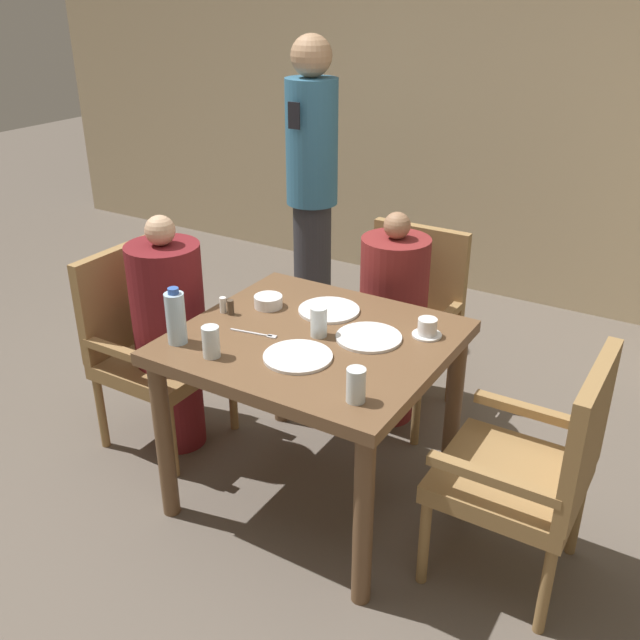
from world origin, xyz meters
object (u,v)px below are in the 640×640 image
at_px(teacup_with_saucer, 427,328).
at_px(glass_tall_near, 319,322).
at_px(plate_main_right, 329,310).
at_px(diner_in_left_chair, 170,333).
at_px(standing_host, 312,183).
at_px(plate_main_left, 369,337).
at_px(plate_dessert_center, 298,357).
at_px(chair_left_side, 149,341).
at_px(bowl_small, 268,301).
at_px(glass_tall_mid, 211,342).
at_px(chair_right_side, 536,466).
at_px(glass_tall_far, 356,385).
at_px(diner_in_far_chair, 393,317).
at_px(water_bottle, 176,317).
at_px(chair_far_side, 405,316).

relative_size(teacup_with_saucer, glass_tall_near, 0.97).
xyz_separation_m(plate_main_right, glass_tall_near, (0.08, -0.21, 0.05)).
xyz_separation_m(diner_in_left_chair, standing_host, (-0.09, 1.35, 0.36)).
bearing_deg(plate_main_left, glass_tall_near, -156.86).
height_order(diner_in_left_chair, plate_dessert_center, diner_in_left_chair).
xyz_separation_m(chair_left_side, bowl_small, (0.59, 0.13, 0.29)).
relative_size(diner_in_left_chair, plate_dessert_center, 4.40).
bearing_deg(plate_dessert_center, plate_main_right, 104.82).
bearing_deg(chair_left_side, glass_tall_mid, -26.49).
xyz_separation_m(diner_in_left_chair, glass_tall_mid, (0.52, -0.33, 0.24)).
relative_size(chair_right_side, standing_host, 0.53).
bearing_deg(teacup_with_saucer, glass_tall_near, -149.07).
height_order(diner_in_left_chair, plate_main_right, diner_in_left_chair).
height_order(teacup_with_saucer, glass_tall_far, glass_tall_far).
bearing_deg(glass_tall_far, glass_tall_near, 135.65).
relative_size(chair_left_side, standing_host, 0.53).
height_order(chair_left_side, bowl_small, chair_left_side).
relative_size(diner_in_far_chair, bowl_small, 8.93).
bearing_deg(chair_right_side, plate_main_left, 172.65).
xyz_separation_m(chair_right_side, glass_tall_near, (-0.88, 0.01, 0.32)).
xyz_separation_m(chair_right_side, plate_main_right, (-0.96, 0.22, 0.27)).
xyz_separation_m(plate_main_right, glass_tall_mid, (-0.17, -0.55, 0.05)).
distance_m(teacup_with_saucer, water_bottle, 0.95).
bearing_deg(chair_far_side, diner_in_far_chair, -90.00).
xyz_separation_m(diner_in_left_chair, bowl_small, (0.45, 0.13, 0.21)).
distance_m(diner_in_far_chair, glass_tall_far, 1.13).
bearing_deg(water_bottle, plate_dessert_center, 15.91).
xyz_separation_m(standing_host, glass_tall_far, (1.20, -1.67, -0.12)).
distance_m(chair_right_side, plate_dessert_center, 0.91).
xyz_separation_m(standing_host, plate_main_left, (1.03, -1.26, -0.17)).
xyz_separation_m(diner_in_far_chair, glass_tall_far, (0.36, -1.04, 0.27)).
relative_size(plate_main_right, glass_tall_far, 2.14).
bearing_deg(chair_far_side, glass_tall_near, -89.05).
bearing_deg(plate_main_left, chair_right_side, -7.35).
bearing_deg(plate_main_left, plate_main_right, 152.31).
bearing_deg(chair_far_side, glass_tall_mid, -101.16).
height_order(chair_far_side, plate_main_right, chair_far_side).
height_order(water_bottle, glass_tall_near, water_bottle).
bearing_deg(teacup_with_saucer, diner_in_far_chair, 127.42).
height_order(plate_main_right, glass_tall_mid, glass_tall_mid).
relative_size(diner_in_left_chair, plate_main_right, 4.40).
distance_m(chair_far_side, teacup_with_saucer, 0.79).
distance_m(plate_main_left, glass_tall_mid, 0.60).
height_order(diner_in_left_chair, glass_tall_near, diner_in_left_chair).
relative_size(chair_left_side, glass_tall_mid, 7.76).
xyz_separation_m(diner_in_left_chair, plate_main_left, (0.94, 0.09, 0.19)).
height_order(plate_dessert_center, glass_tall_mid, glass_tall_mid).
distance_m(plate_main_left, plate_dessert_center, 0.31).
height_order(diner_in_left_chair, water_bottle, diner_in_left_chair).
distance_m(diner_in_far_chair, teacup_with_saucer, 0.66).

